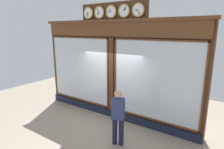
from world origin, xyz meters
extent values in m
cube|color=#4C2B16|center=(0.00, -0.15, 1.79)|extent=(6.56, 0.30, 3.58)
cube|color=#191E33|center=(0.00, 0.02, 0.14)|extent=(6.56, 0.08, 0.28)
cube|color=brown|center=(0.00, 0.04, 3.34)|extent=(6.43, 0.08, 0.49)
cube|color=brown|center=(0.00, 0.02, 3.63)|extent=(6.69, 0.20, 0.10)
cube|color=silver|center=(-1.66, 0.01, 1.70)|extent=(2.93, 0.02, 2.59)
cube|color=brown|center=(-1.66, 0.04, 3.02)|extent=(3.03, 0.04, 0.05)
cube|color=brown|center=(-1.66, 0.04, 0.37)|extent=(3.03, 0.04, 0.05)
cube|color=brown|center=(-3.15, 0.04, 1.70)|extent=(0.05, 0.04, 2.69)
cube|color=brown|center=(-0.18, 0.04, 1.70)|extent=(0.05, 0.04, 2.69)
cube|color=silver|center=(1.66, 0.01, 1.70)|extent=(2.93, 0.02, 2.59)
cube|color=brown|center=(1.66, 0.04, 3.02)|extent=(3.03, 0.04, 0.05)
cube|color=brown|center=(1.66, 0.04, 0.37)|extent=(3.03, 0.04, 0.05)
cube|color=brown|center=(3.15, 0.04, 1.70)|extent=(0.05, 0.04, 2.69)
cube|color=brown|center=(0.18, 0.04, 1.70)|extent=(0.05, 0.04, 2.69)
cube|color=#4C2B16|center=(0.00, 0.03, 1.70)|extent=(0.20, 0.10, 2.69)
cube|color=#4C2B16|center=(0.00, -0.02, 3.93)|extent=(2.71, 0.06, 0.64)
cylinder|color=white|center=(-1.03, 0.06, 3.93)|extent=(0.37, 0.02, 0.37)
torus|color=#B79347|center=(-1.03, 0.06, 3.93)|extent=(0.44, 0.05, 0.44)
cube|color=black|center=(-0.98, 0.07, 3.93)|extent=(0.10, 0.01, 0.03)
cube|color=black|center=(-1.07, 0.07, 3.86)|extent=(0.08, 0.01, 0.15)
sphere|color=black|center=(-1.03, 0.08, 3.93)|extent=(0.02, 0.02, 0.02)
cylinder|color=white|center=(-0.52, 0.06, 3.93)|extent=(0.37, 0.02, 0.37)
torus|color=#B79347|center=(-0.52, 0.06, 3.93)|extent=(0.44, 0.05, 0.44)
cube|color=black|center=(-0.55, 0.07, 3.97)|extent=(0.09, 0.01, 0.08)
cube|color=black|center=(-0.55, 0.07, 4.00)|extent=(0.08, 0.01, 0.14)
sphere|color=black|center=(-0.52, 0.08, 3.93)|extent=(0.02, 0.02, 0.02)
cylinder|color=white|center=(0.00, 0.06, 3.93)|extent=(0.37, 0.02, 0.37)
torus|color=#B79347|center=(0.00, 0.06, 3.93)|extent=(0.45, 0.05, 0.45)
cube|color=black|center=(0.03, 0.07, 3.97)|extent=(0.07, 0.01, 0.09)
cube|color=black|center=(0.08, 0.07, 3.93)|extent=(0.16, 0.01, 0.02)
sphere|color=black|center=(0.00, 0.08, 3.93)|extent=(0.02, 0.02, 0.02)
cylinder|color=white|center=(0.52, 0.06, 3.93)|extent=(0.37, 0.02, 0.37)
torus|color=#B79347|center=(0.52, 0.06, 3.93)|extent=(0.44, 0.05, 0.44)
cube|color=black|center=(0.55, 0.07, 3.89)|extent=(0.08, 0.01, 0.09)
cube|color=black|center=(0.56, 0.07, 4.00)|extent=(0.10, 0.01, 0.13)
sphere|color=black|center=(0.52, 0.08, 3.93)|extent=(0.02, 0.02, 0.02)
cylinder|color=white|center=(1.03, 0.06, 3.93)|extent=(0.37, 0.02, 0.37)
torus|color=#B79347|center=(1.03, 0.06, 3.93)|extent=(0.44, 0.04, 0.44)
cube|color=black|center=(1.07, 0.07, 3.90)|extent=(0.09, 0.01, 0.07)
cube|color=black|center=(1.05, 0.07, 3.86)|extent=(0.04, 0.01, 0.15)
sphere|color=black|center=(1.03, 0.08, 3.93)|extent=(0.02, 0.02, 0.02)
cylinder|color=#191E38|center=(-1.09, 1.45, 0.41)|extent=(0.14, 0.14, 0.82)
cylinder|color=#191E38|center=(-1.28, 1.39, 0.41)|extent=(0.14, 0.14, 0.82)
cube|color=navy|center=(-1.18, 1.42, 1.13)|extent=(0.41, 0.32, 0.62)
sphere|color=tan|center=(-1.18, 1.42, 1.58)|extent=(0.22, 0.22, 0.22)
camera|label=1|loc=(-3.89, 5.69, 3.33)|focal=30.51mm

